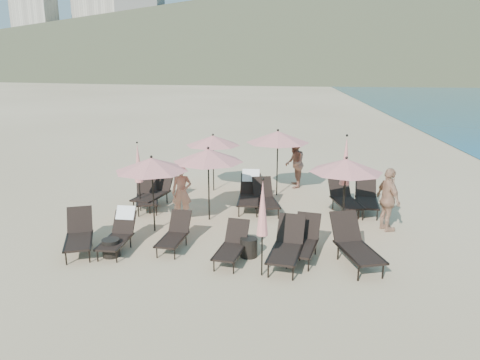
# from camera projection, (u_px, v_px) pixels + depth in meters

# --- Properties ---
(ground) EXTENTS (800.00, 800.00, 0.00)m
(ground) POSITION_uv_depth(u_px,v_px,m) (271.00, 261.00, 11.31)
(ground) COLOR #D6BA8C
(ground) RESTS_ON ground
(volcanic_headland) EXTENTS (690.00, 690.00, 55.00)m
(volcanic_headland) POSITION_uv_depth(u_px,v_px,m) (388.00, 23.00, 292.05)
(volcanic_headland) COLOR brown
(volcanic_headland) RESTS_ON ground
(hotel_skyline) EXTENTS (109.00, 82.00, 55.00)m
(hotel_skyline) POSITION_uv_depth(u_px,v_px,m) (114.00, 24.00, 273.30)
(hotel_skyline) COLOR beige
(hotel_skyline) RESTS_ON ground
(lounger_0) EXTENTS (0.67, 1.60, 0.98)m
(lounger_0) POSITION_uv_depth(u_px,v_px,m) (119.00, 232.00, 11.90)
(lounger_0) COLOR black
(lounger_0) RESTS_ON ground
(lounger_1) EXTENTS (0.74, 1.52, 0.84)m
(lounger_1) POSITION_uv_depth(u_px,v_px,m) (175.00, 234.00, 11.99)
(lounger_1) COLOR black
(lounger_1) RESTS_ON ground
(lounger_2) EXTENTS (0.84, 1.57, 0.86)m
(lounger_2) POSITION_uv_depth(u_px,v_px,m) (232.00, 245.00, 11.24)
(lounger_2) COLOR black
(lounger_2) RESTS_ON ground
(lounger_3) EXTENTS (0.99, 1.73, 0.94)m
(lounger_3) POSITION_uv_depth(u_px,v_px,m) (304.00, 240.00, 11.43)
(lounger_3) COLOR black
(lounger_3) RESTS_ON ground
(lounger_4) EXTENTS (1.00, 1.86, 1.02)m
(lounger_4) POSITION_uv_depth(u_px,v_px,m) (287.00, 245.00, 11.04)
(lounger_4) COLOR black
(lounger_4) RESTS_ON ground
(lounger_5) EXTENTS (1.15, 1.98, 1.07)m
(lounger_5) POSITION_uv_depth(u_px,v_px,m) (355.00, 244.00, 11.05)
(lounger_5) COLOR black
(lounger_5) RESTS_ON ground
(lounger_6) EXTENTS (1.17, 1.96, 1.06)m
(lounger_6) POSITION_uv_depth(u_px,v_px,m) (155.00, 191.00, 15.51)
(lounger_6) COLOR black
(lounger_6) RESTS_ON ground
(lounger_7) EXTENTS (1.09, 1.84, 1.00)m
(lounger_7) POSITION_uv_depth(u_px,v_px,m) (147.00, 195.00, 15.18)
(lounger_7) COLOR black
(lounger_7) RESTS_ON ground
(lounger_8) EXTENTS (0.70, 1.84, 1.14)m
(lounger_8) POSITION_uv_depth(u_px,v_px,m) (250.00, 192.00, 15.20)
(lounger_8) COLOR black
(lounger_8) RESTS_ON ground
(lounger_9) EXTENTS (0.97, 1.78, 0.97)m
(lounger_9) POSITION_uv_depth(u_px,v_px,m) (265.00, 197.00, 14.90)
(lounger_9) COLOR black
(lounger_9) RESTS_ON ground
(lounger_10) EXTENTS (1.02, 1.91, 1.04)m
(lounger_10) POSITION_uv_depth(u_px,v_px,m) (345.00, 197.00, 14.80)
(lounger_10) COLOR black
(lounger_10) RESTS_ON ground
(lounger_11) EXTENTS (0.88, 1.83, 1.01)m
(lounger_11) POSITION_uv_depth(u_px,v_px,m) (366.00, 197.00, 14.85)
(lounger_11) COLOR black
(lounger_11) RESTS_ON ground
(lounger_12) EXTENTS (1.15, 1.80, 0.97)m
(lounger_12) POSITION_uv_depth(u_px,v_px,m) (79.00, 234.00, 11.79)
(lounger_12) COLOR black
(lounger_12) RESTS_ON ground
(umbrella_open_0) EXTENTS (2.03, 2.03, 2.19)m
(umbrella_open_0) POSITION_uv_depth(u_px,v_px,m) (152.00, 164.00, 12.82)
(umbrella_open_0) COLOR black
(umbrella_open_0) RESTS_ON ground
(umbrella_open_1) EXTENTS (2.09, 2.09, 2.25)m
(umbrella_open_1) POSITION_uv_depth(u_px,v_px,m) (208.00, 155.00, 13.72)
(umbrella_open_1) COLOR black
(umbrella_open_1) RESTS_ON ground
(umbrella_open_2) EXTENTS (2.02, 2.02, 2.18)m
(umbrella_open_2) POSITION_uv_depth(u_px,v_px,m) (346.00, 165.00, 12.74)
(umbrella_open_2) COLOR black
(umbrella_open_2) RESTS_ON ground
(umbrella_open_3) EXTENTS (1.97, 1.97, 2.12)m
(umbrella_open_3) POSITION_uv_depth(u_px,v_px,m) (213.00, 140.00, 16.90)
(umbrella_open_3) COLOR black
(umbrella_open_3) RESTS_ON ground
(umbrella_open_4) EXTENTS (2.22, 2.22, 2.39)m
(umbrella_open_4) POSITION_uv_depth(u_px,v_px,m) (278.00, 137.00, 16.24)
(umbrella_open_4) COLOR black
(umbrella_open_4) RESTS_ON ground
(umbrella_closed_0) EXTENTS (0.27, 0.27, 2.28)m
(umbrella_closed_0) POSITION_uv_depth(u_px,v_px,m) (263.00, 209.00, 10.17)
(umbrella_closed_0) COLOR black
(umbrella_closed_0) RESTS_ON ground
(umbrella_closed_1) EXTENTS (0.31, 0.31, 2.63)m
(umbrella_closed_1) POSITION_uv_depth(u_px,v_px,m) (346.00, 161.00, 13.71)
(umbrella_closed_1) COLOR black
(umbrella_closed_1) RESTS_ON ground
(umbrella_closed_2) EXTENTS (0.26, 0.26, 2.26)m
(umbrella_closed_2) POSITION_uv_depth(u_px,v_px,m) (138.00, 163.00, 14.63)
(umbrella_closed_2) COLOR black
(umbrella_closed_2) RESTS_ON ground
(side_table_0) EXTENTS (0.44, 0.44, 0.44)m
(side_table_0) POSITION_uv_depth(u_px,v_px,m) (111.00, 248.00, 11.54)
(side_table_0) COLOR black
(side_table_0) RESTS_ON ground
(side_table_1) EXTENTS (0.43, 0.43, 0.48)m
(side_table_1) POSITION_uv_depth(u_px,v_px,m) (249.00, 247.00, 11.52)
(side_table_1) COLOR black
(side_table_1) RESTS_ON ground
(beachgoer_a) EXTENTS (0.64, 0.46, 1.66)m
(beachgoer_a) POSITION_uv_depth(u_px,v_px,m) (182.00, 192.00, 14.11)
(beachgoer_a) COLOR tan
(beachgoer_a) RESTS_ON ground
(beachgoer_b) EXTENTS (0.73, 0.92, 1.84)m
(beachgoer_b) POSITION_uv_depth(u_px,v_px,m) (295.00, 163.00, 17.59)
(beachgoer_b) COLOR #9E6651
(beachgoer_b) RESTS_ON ground
(beachgoer_c) EXTENTS (0.76, 1.15, 1.82)m
(beachgoer_c) POSITION_uv_depth(u_px,v_px,m) (388.00, 200.00, 13.11)
(beachgoer_c) COLOR tan
(beachgoer_c) RESTS_ON ground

